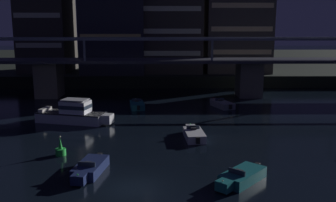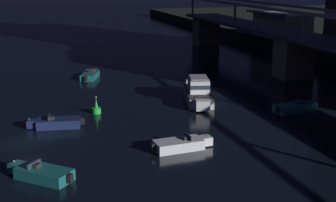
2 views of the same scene
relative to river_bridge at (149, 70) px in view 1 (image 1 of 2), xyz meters
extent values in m
plane|color=black|center=(0.00, -35.29, -4.35)|extent=(400.00, 400.00, 0.00)
cube|color=black|center=(0.00, 48.01, -3.25)|extent=(240.00, 80.00, 2.20)
cube|color=#605B51|center=(-15.97, 0.01, -1.57)|extent=(3.60, 4.40, 5.55)
cube|color=#605B51|center=(15.97, 0.01, -1.57)|extent=(3.60, 4.40, 5.55)
cube|color=#33333D|center=(0.00, 0.01, 1.43)|extent=(101.82, 6.40, 0.45)
cube|color=slate|center=(0.00, -2.89, 4.85)|extent=(101.82, 0.36, 0.36)
cube|color=slate|center=(0.00, 2.91, 4.85)|extent=(101.82, 0.36, 0.36)
cube|color=slate|center=(-9.58, -2.89, 3.25)|extent=(0.30, 0.30, 3.20)
cube|color=slate|center=(9.58, -2.89, 3.25)|extent=(0.30, 0.30, 3.20)
cube|color=#38332D|center=(-20.89, 16.82, 11.47)|extent=(9.21, 11.38, 27.24)
cube|color=beige|center=(-20.89, 11.08, 3.30)|extent=(8.47, 0.10, 0.90)
cube|color=beige|center=(-20.89, 11.08, 8.75)|extent=(8.47, 0.10, 0.90)
cube|color=#F2D172|center=(-7.23, 8.80, 4.97)|extent=(10.90, 0.10, 0.90)
cube|color=#38332D|center=(3.09, 16.99, 7.90)|extent=(13.11, 13.76, 20.10)
cube|color=beige|center=(3.09, 10.06, 1.87)|extent=(12.06, 0.10, 0.90)
cube|color=beige|center=(3.09, 10.06, 5.89)|extent=(12.06, 0.10, 0.90)
cube|color=beige|center=(3.09, 10.06, 9.91)|extent=(12.06, 0.10, 0.90)
cube|color=#423D38|center=(16.75, 16.01, 8.41)|extent=(12.33, 10.83, 21.12)
cube|color=beige|center=(16.75, 10.54, 2.08)|extent=(11.35, 0.10, 0.90)
cube|color=beige|center=(16.75, 10.54, 6.30)|extent=(11.35, 0.10, 0.90)
cube|color=beige|center=(16.75, 10.54, 10.52)|extent=(11.35, 0.10, 0.90)
cube|color=silver|center=(-8.64, -16.59, -3.75)|extent=(8.40, 4.51, 1.20)
cube|color=silver|center=(-4.23, -17.72, -3.67)|extent=(1.42, 1.66, 1.04)
cube|color=black|center=(-8.64, -16.59, -3.20)|extent=(8.49, 4.61, 0.10)
cube|color=white|center=(-8.06, -16.74, -2.45)|extent=(3.62, 2.83, 1.40)
cube|color=#283342|center=(-8.06, -16.74, -2.40)|extent=(3.67, 2.88, 0.44)
cube|color=silver|center=(-8.06, -16.74, -1.60)|extent=(3.26, 2.55, 0.08)
cube|color=#B7B2A8|center=(-11.93, -15.74, -2.97)|extent=(1.10, 2.16, 0.36)
cube|color=#19234C|center=(-3.44, -32.26, -3.95)|extent=(2.40, 4.15, 0.80)
cube|color=#19234C|center=(-3.82, -34.63, -3.90)|extent=(1.12, 1.05, 0.70)
cube|color=#283342|center=(-3.58, -33.09, -3.37)|extent=(1.35, 0.31, 0.36)
cube|color=#262628|center=(-3.54, -32.85, -3.43)|extent=(0.62, 0.48, 0.24)
cube|color=black|center=(-3.10, -30.13, -3.85)|extent=(0.41, 0.41, 0.60)
sphere|color=#33D84C|center=(-3.86, -34.88, -3.47)|extent=(0.12, 0.12, 0.12)
cube|color=gray|center=(10.46, -8.53, -3.95)|extent=(3.08, 4.30, 0.80)
cube|color=gray|center=(9.60, -6.28, -3.90)|extent=(1.25, 1.19, 0.70)
cube|color=#283342|center=(10.16, -7.74, -3.37)|extent=(1.30, 0.58, 0.36)
cube|color=#262628|center=(10.25, -7.97, -3.43)|extent=(0.67, 0.57, 0.24)
cube|color=black|center=(11.23, -10.54, -3.85)|extent=(0.46, 0.46, 0.60)
sphere|color=red|center=(9.51, -6.05, -3.47)|extent=(0.12, 0.12, 0.12)
cube|color=silver|center=(5.28, -23.52, -3.95)|extent=(2.09, 4.04, 0.80)
cube|color=silver|center=(5.09, -21.12, -3.90)|extent=(1.06, 0.97, 0.70)
cube|color=#283342|center=(5.21, -22.67, -3.37)|extent=(1.35, 0.20, 0.36)
cube|color=#262628|center=(5.23, -22.92, -3.43)|extent=(0.59, 0.44, 0.24)
cube|color=black|center=(5.44, -25.67, -3.85)|extent=(0.39, 0.39, 0.60)
sphere|color=#33D84C|center=(5.08, -20.87, -3.47)|extent=(0.12, 0.12, 0.12)
cube|color=#196066|center=(7.94, -34.14, -3.95)|extent=(3.97, 4.10, 0.80)
cube|color=#196066|center=(6.31, -35.91, -3.90)|extent=(1.34, 1.33, 0.70)
cube|color=#283342|center=(7.36, -34.76, -3.37)|extent=(1.06, 0.98, 0.36)
cube|color=#262628|center=(7.53, -34.58, -3.43)|extent=(0.68, 0.67, 0.24)
cube|color=black|center=(9.39, -32.55, -3.85)|extent=(0.51, 0.51, 0.60)
sphere|color=beige|center=(6.15, -36.10, -3.47)|extent=(0.12, 0.12, 0.12)
cube|color=#196066|center=(-1.41, -8.84, -3.95)|extent=(2.36, 4.13, 0.80)
cube|color=#196066|center=(-1.77, -6.46, -3.90)|extent=(1.11, 1.04, 0.70)
cube|color=#283342|center=(-1.54, -8.00, -3.37)|extent=(1.35, 0.30, 0.36)
cube|color=#262628|center=(-1.50, -8.25, -3.43)|extent=(0.61, 0.48, 0.24)
cube|color=black|center=(-1.09, -10.97, -3.85)|extent=(0.41, 0.41, 0.60)
sphere|color=beige|center=(-1.81, -6.21, -3.47)|extent=(0.12, 0.12, 0.12)
cylinder|color=green|center=(-6.81, -28.27, -4.05)|extent=(0.90, 0.90, 0.60)
cone|color=green|center=(-6.81, -28.27, -3.25)|extent=(0.36, 0.36, 1.00)
sphere|color=#F2EAB2|center=(-6.81, -28.27, -2.67)|extent=(0.16, 0.16, 0.16)
camera|label=1|loc=(2.14, -59.90, 6.73)|focal=40.38mm
camera|label=2|loc=(38.67, -34.77, 9.27)|focal=49.83mm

